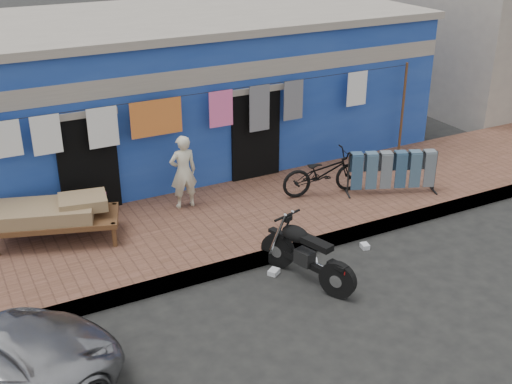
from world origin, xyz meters
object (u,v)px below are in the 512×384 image
object	(u,v)px
charpoy	(57,221)
jeans_rack	(392,172)
seated_person	(183,172)
motorcycle	(307,253)
bicycle	(323,168)

from	to	relation	value
charpoy	jeans_rack	xyz separation A→B (m)	(6.36, -1.10, 0.08)
seated_person	charpoy	distance (m)	2.47
seated_person	motorcycle	distance (m)	3.18
seated_person	bicycle	xyz separation A→B (m)	(2.68, -0.74, -0.17)
seated_person	charpoy	xyz separation A→B (m)	(-2.44, -0.23, -0.35)
bicycle	charpoy	size ratio (longest dim) A/B	0.72
bicycle	jeans_rack	bearing A→B (deg)	-105.73
motorcycle	jeans_rack	size ratio (longest dim) A/B	0.91
seated_person	bicycle	distance (m)	2.78
motorcycle	charpoy	bearing A→B (deg)	123.58
motorcycle	jeans_rack	distance (m)	3.50
seated_person	motorcycle	xyz separation A→B (m)	(0.87, -3.03, -0.45)
bicycle	charpoy	distance (m)	5.14
seated_person	bicycle	size ratio (longest dim) A/B	0.85
motorcycle	bicycle	bearing A→B (deg)	35.56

